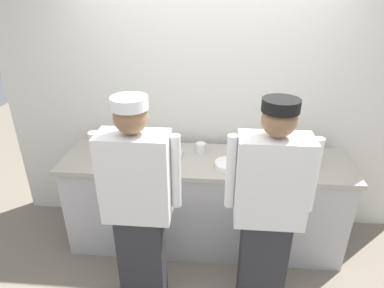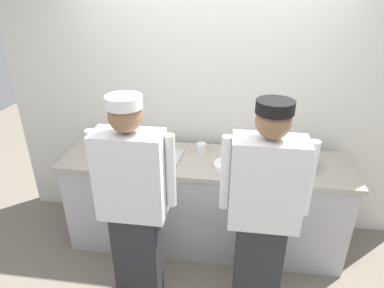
{
  "view_description": "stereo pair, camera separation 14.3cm",
  "coord_description": "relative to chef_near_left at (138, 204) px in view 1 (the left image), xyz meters",
  "views": [
    {
      "loc": [
        0.11,
        -2.27,
        2.35
      ],
      "look_at": [
        -0.12,
        0.39,
        1.06
      ],
      "focal_mm": 31.15,
      "sensor_mm": 36.0,
      "label": 1
    },
    {
      "loc": [
        0.25,
        -2.25,
        2.35
      ],
      "look_at": [
        -0.12,
        0.39,
        1.06
      ],
      "focal_mm": 31.15,
      "sensor_mm": 36.0,
      "label": 2
    }
  ],
  "objects": [
    {
      "name": "prep_counter",
      "position": [
        0.45,
        0.7,
        -0.46
      ],
      "size": [
        2.57,
        0.66,
        0.93
      ],
      "color": "#B2B2B7",
      "rests_on": "ground"
    },
    {
      "name": "ground_plane",
      "position": [
        0.45,
        0.35,
        -0.92
      ],
      "size": [
        9.0,
        9.0,
        0.0
      ],
      "primitive_type": "plane",
      "color": "slate"
    },
    {
      "name": "ramekin_orange_sauce",
      "position": [
        0.73,
        0.77,
        0.03
      ],
      "size": [
        0.11,
        0.11,
        0.05
      ],
      "color": "white",
      "rests_on": "prep_counter"
    },
    {
      "name": "wall_back",
      "position": [
        0.45,
        1.16,
        0.57
      ],
      "size": [
        4.03,
        0.1,
        3.0
      ],
      "color": "silver",
      "rests_on": "ground"
    },
    {
      "name": "plate_stack_front",
      "position": [
        0.65,
        0.57,
        0.03
      ],
      "size": [
        0.24,
        0.24,
        0.05
      ],
      "color": "white",
      "rests_on": "prep_counter"
    },
    {
      "name": "sheet_tray",
      "position": [
        0.02,
        0.68,
        0.02
      ],
      "size": [
        0.44,
        0.35,
        0.02
      ],
      "primitive_type": "cube",
      "rotation": [
        0.0,
        0.0,
        -0.08
      ],
      "color": "#B7BABF",
      "rests_on": "prep_counter"
    },
    {
      "name": "plate_stack_rear",
      "position": [
        -0.35,
        0.75,
        0.05
      ],
      "size": [
        0.2,
        0.2,
        0.08
      ],
      "color": "white",
      "rests_on": "prep_counter"
    },
    {
      "name": "mixing_bowl_steel",
      "position": [
        1.25,
        0.71,
        0.07
      ],
      "size": [
        0.33,
        0.33,
        0.12
      ],
      "primitive_type": "cylinder",
      "color": "#B7BABF",
      "rests_on": "prep_counter"
    },
    {
      "name": "deli_cup",
      "position": [
        0.4,
        0.84,
        0.05
      ],
      "size": [
        0.09,
        0.09,
        0.09
      ],
      "primitive_type": "cylinder",
      "color": "white",
      "rests_on": "prep_counter"
    },
    {
      "name": "squeeze_bottle_primary",
      "position": [
        -0.5,
        0.64,
        0.09
      ],
      "size": [
        0.05,
        0.05,
        0.18
      ],
      "color": "red",
      "rests_on": "prep_counter"
    },
    {
      "name": "ramekin_red_sauce",
      "position": [
        1.0,
        0.84,
        0.03
      ],
      "size": [
        0.11,
        0.11,
        0.05
      ],
      "color": "white",
      "rests_on": "prep_counter"
    },
    {
      "name": "chef_center",
      "position": [
        0.93,
        0.03,
        0.0
      ],
      "size": [
        0.62,
        0.24,
        1.73
      ],
      "color": "#2D2D33",
      "rests_on": "ground"
    },
    {
      "name": "ramekin_green_sauce",
      "position": [
        0.9,
        0.65,
        0.03
      ],
      "size": [
        0.1,
        0.1,
        0.04
      ],
      "color": "white",
      "rests_on": "prep_counter"
    },
    {
      "name": "chef_near_left",
      "position": [
        0.0,
        0.0,
        0.0
      ],
      "size": [
        0.62,
        0.24,
        1.73
      ],
      "color": "#2D2D33",
      "rests_on": "ground"
    }
  ]
}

